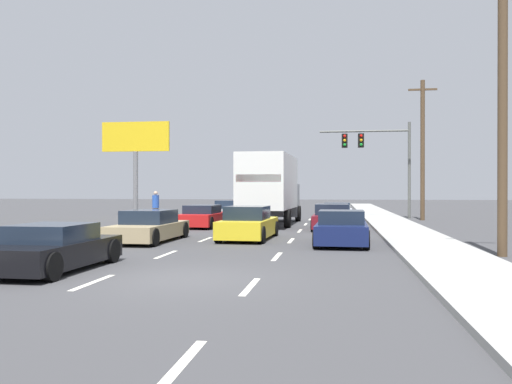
# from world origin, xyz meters

# --- Properties ---
(ground_plane) EXTENTS (140.00, 140.00, 0.00)m
(ground_plane) POSITION_xyz_m (0.00, 25.00, 0.00)
(ground_plane) COLOR #3D3D3F
(sidewalk_right) EXTENTS (2.56, 80.00, 0.14)m
(sidewalk_right) POSITION_xyz_m (6.53, 20.00, 0.07)
(sidewalk_right) COLOR #9E9E99
(sidewalk_right) RESTS_ON ground_plane
(sidewalk_left) EXTENTS (2.56, 80.00, 0.14)m
(sidewalk_left) POSITION_xyz_m (-6.53, 20.00, 0.07)
(sidewalk_left) COLOR #9E9E99
(sidewalk_left) RESTS_ON ground_plane
(lane_markings) EXTENTS (3.54, 57.00, 0.01)m
(lane_markings) POSITION_xyz_m (0.00, 21.74, 0.00)
(lane_markings) COLOR silver
(lane_markings) RESTS_ON ground_plane
(car_white) EXTENTS (1.94, 4.37, 1.27)m
(car_white) POSITION_xyz_m (-3.51, 23.28, 0.57)
(car_white) COLOR white
(car_white) RESTS_ON ground_plane
(car_red) EXTENTS (1.95, 4.51, 1.17)m
(car_red) POSITION_xyz_m (-3.48, 16.04, 0.55)
(car_red) COLOR red
(car_red) RESTS_ON ground_plane
(car_tan) EXTENTS (1.99, 4.67, 1.20)m
(car_tan) POSITION_xyz_m (-3.64, 8.16, 0.55)
(car_tan) COLOR tan
(car_tan) RESTS_ON ground_plane
(car_black) EXTENTS (2.02, 4.18, 1.14)m
(car_black) POSITION_xyz_m (-3.47, 0.74, 0.53)
(car_black) COLOR black
(car_black) RESTS_ON ground_plane
(box_truck) EXTENTS (2.82, 8.88, 3.83)m
(box_truck) POSITION_xyz_m (-0.20, 18.35, 2.19)
(box_truck) COLOR white
(box_truck) RESTS_ON ground_plane
(car_yellow) EXTENTS (1.99, 4.43, 1.33)m
(car_yellow) POSITION_xyz_m (-0.03, 9.54, 0.59)
(car_yellow) COLOR yellow
(car_yellow) RESTS_ON ground_plane
(car_silver) EXTENTS (1.99, 4.38, 1.18)m
(car_silver) POSITION_xyz_m (3.50, 22.11, 0.54)
(car_silver) COLOR #B7BABF
(car_silver) RESTS_ON ground_plane
(car_maroon) EXTENTS (1.95, 4.49, 1.27)m
(car_maroon) POSITION_xyz_m (3.23, 15.41, 0.58)
(car_maroon) COLOR maroon
(car_maroon) RESTS_ON ground_plane
(car_navy) EXTENTS (1.94, 4.17, 1.24)m
(car_navy) POSITION_xyz_m (3.62, 7.95, 0.56)
(car_navy) COLOR #141E4C
(car_navy) RESTS_ON ground_plane
(traffic_signal_mast) EXTENTS (6.22, 0.69, 6.62)m
(traffic_signal_mast) POSITION_xyz_m (5.85, 26.54, 4.83)
(traffic_signal_mast) COLOR #595B56
(traffic_signal_mast) RESTS_ON ground_plane
(utility_pole_near) EXTENTS (1.80, 0.28, 9.62)m
(utility_pole_near) POSITION_xyz_m (8.30, 5.24, 4.95)
(utility_pole_near) COLOR brown
(utility_pole_near) RESTS_ON ground_plane
(utility_pole_mid) EXTENTS (1.80, 0.28, 9.02)m
(utility_pole_mid) POSITION_xyz_m (8.92, 24.35, 4.65)
(utility_pole_mid) COLOR brown
(utility_pole_mid) RESTS_ON ground_plane
(roadside_billboard) EXTENTS (5.22, 0.36, 7.06)m
(roadside_billboard) POSITION_xyz_m (-11.48, 27.13, 5.20)
(roadside_billboard) COLOR slate
(roadside_billboard) RESTS_ON ground_plane
(pedestrian_near_corner) EXTENTS (0.38, 0.38, 1.75)m
(pedestrian_near_corner) POSITION_xyz_m (-6.58, 17.45, 1.01)
(pedestrian_near_corner) COLOR brown
(pedestrian_near_corner) RESTS_ON sidewalk_left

